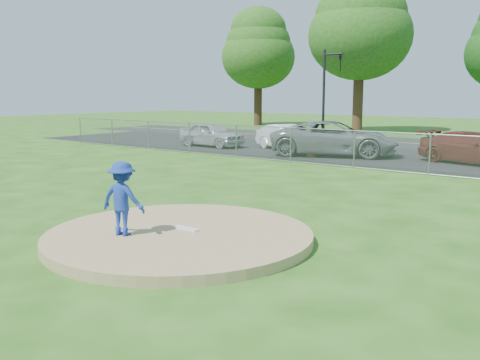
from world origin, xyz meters
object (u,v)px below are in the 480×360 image
object	(u,v)px
tree_far_left	(258,48)
parked_car_silver	(211,134)
tree_left	(361,23)
parked_car_white	(287,137)
traffic_cone	(311,148)
parked_car_darkred	(474,148)
parked_car_gray	(334,138)
pitcher	(123,198)
traffic_signal_left	(327,87)

from	to	relation	value
tree_far_left	parked_car_silver	distance (m)	21.37
tree_far_left	parked_car_silver	world-z (taller)	tree_far_left
tree_left	parked_car_white	bearing A→B (deg)	-78.22
traffic_cone	parked_car_silver	xyz separation A→B (m)	(-6.87, 0.73, 0.29)
parked_car_silver	parked_car_darkred	distance (m)	13.70
tree_left	parked_car_gray	distance (m)	18.43
parked_car_silver	parked_car_gray	distance (m)	7.56
parked_car_white	parked_car_gray	distance (m)	3.37
tree_left	parked_car_darkred	xyz separation A→B (m)	(12.43, -14.76, -7.56)
tree_left	pitcher	xyz separation A→B (m)	(10.31, -31.86, -7.31)
traffic_cone	tree_far_left	bearing A→B (deg)	131.79
parked_car_darkred	tree_far_left	bearing A→B (deg)	67.68
pitcher	traffic_cone	xyz separation A→B (m)	(-4.66, 15.23, -0.53)
traffic_signal_left	parked_car_silver	xyz separation A→B (m)	(-3.46, -6.90, -2.67)
tree_left	traffic_cone	world-z (taller)	tree_left
pitcher	parked_car_darkred	xyz separation A→B (m)	(2.13, 17.09, -0.25)
tree_far_left	traffic_signal_left	size ratio (longest dim) A/B	1.92
traffic_signal_left	pitcher	distance (m)	24.36
tree_far_left	tree_left	distance (m)	11.24
tree_far_left	parked_car_white	distance (m)	22.80
tree_far_left	tree_left	bearing A→B (deg)	-10.30
tree_far_left	tree_left	xyz separation A→B (m)	(11.00, -2.00, 1.18)
parked_car_darkred	tree_left	bearing A→B (deg)	53.36
parked_car_silver	parked_car_white	world-z (taller)	parked_car_silver
parked_car_white	pitcher	bearing A→B (deg)	-136.54
pitcher	parked_car_darkred	distance (m)	17.23
parked_car_silver	parked_car_darkred	xyz separation A→B (m)	(13.66, 1.14, -0.01)
traffic_cone	parked_car_gray	world-z (taller)	parked_car_gray
tree_far_left	tree_left	size ratio (longest dim) A/B	0.86
traffic_signal_left	parked_car_white	world-z (taller)	traffic_signal_left
parked_car_silver	pitcher	bearing A→B (deg)	-141.68
tree_left	parked_car_gray	size ratio (longest dim) A/B	2.10
tree_left	parked_car_gray	bearing A→B (deg)	-67.98
traffic_cone	parked_car_white	size ratio (longest dim) A/B	0.20
parked_car_darkred	parked_car_white	bearing A→B (deg)	103.25
tree_left	pitcher	size ratio (longest dim) A/B	8.57
tree_far_left	pitcher	size ratio (longest dim) A/B	7.34
parked_car_white	parked_car_gray	bearing A→B (deg)	-84.65
traffic_cone	parked_car_darkred	world-z (taller)	parked_car_darkred
parked_car_silver	tree_left	bearing A→B (deg)	-1.93
parked_car_gray	tree_left	bearing A→B (deg)	0.71
traffic_cone	parked_car_silver	distance (m)	6.92
tree_left	traffic_cone	xyz separation A→B (m)	(5.65, -16.63, -7.84)
parked_car_silver	parked_car_gray	size ratio (longest dim) A/B	0.67
tree_far_left	parked_car_gray	distance (m)	25.50
tree_left	pitcher	bearing A→B (deg)	-72.07
tree_left	parked_car_white	world-z (taller)	tree_left
parked_car_gray	parked_car_darkred	size ratio (longest dim) A/B	1.29
parked_car_white	tree_far_left	bearing A→B (deg)	60.58
pitcher	parked_car_silver	bearing A→B (deg)	-68.32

